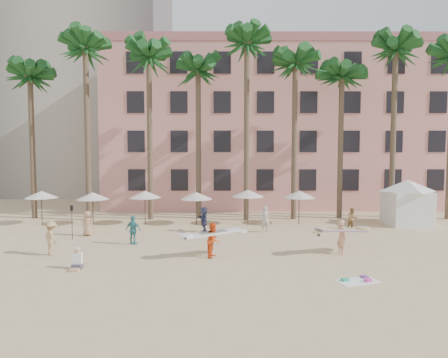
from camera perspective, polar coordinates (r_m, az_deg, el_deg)
name	(u,v)px	position (r m, az deg, el deg)	size (l,w,h in m)	color
ground	(200,274)	(19.12, -3.43, -13.33)	(120.00, 120.00, 0.00)	#D1B789
pink_hotel	(277,130)	(44.68, 7.53, 6.92)	(35.00, 14.00, 16.00)	#DE8B87
grey_tower	(84,10)	(62.43, -19.36, 21.79)	(22.00, 18.00, 50.00)	#A89E8E
palm_row	(216,62)	(34.01, -1.14, 16.35)	(44.40, 5.40, 16.30)	brown
umbrella_row	(170,195)	(31.17, -7.65, -2.23)	(22.50, 2.70, 2.73)	#332B23
cabana	(407,198)	(33.94, 24.69, -2.50)	(4.56, 4.56, 3.50)	white
beach_towel	(358,280)	(18.98, 18.61, -13.57)	(2.03, 1.53, 0.14)	white
carrier_yellow	(342,235)	(23.26, 16.46, -7.67)	(3.08, 1.76, 1.90)	tan
carrier_white	(213,239)	(21.68, -1.52, -8.52)	(3.19, 1.81, 1.87)	#F9531A
beachgoers	(175,225)	(26.26, -7.08, -6.57)	(19.91, 7.91, 1.87)	olive
paddle	(72,218)	(27.52, -20.90, -5.22)	(0.18, 0.04, 2.23)	black
seated_man	(77,262)	(20.91, -20.28, -11.06)	(0.45, 0.78, 1.02)	#3F3F4C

